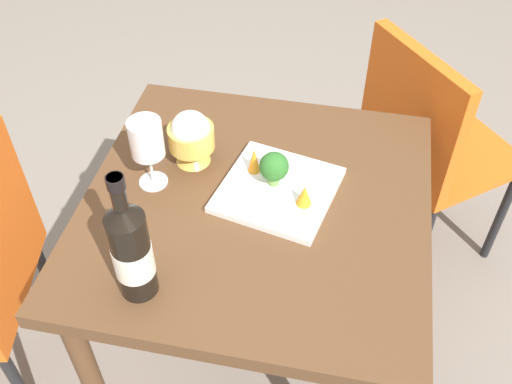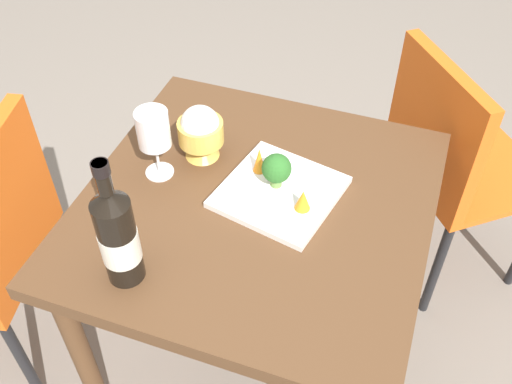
{
  "view_description": "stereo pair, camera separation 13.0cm",
  "coord_description": "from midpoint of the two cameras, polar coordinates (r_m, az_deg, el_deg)",
  "views": [
    {
      "loc": [
        -0.19,
        0.92,
        1.7
      ],
      "look_at": [
        0.0,
        0.0,
        0.76
      ],
      "focal_mm": 41.49,
      "sensor_mm": 36.0,
      "label": 1
    },
    {
      "loc": [
        -0.31,
        0.88,
        1.7
      ],
      "look_at": [
        0.0,
        0.0,
        0.76
      ],
      "focal_mm": 41.49,
      "sensor_mm": 36.0,
      "label": 2
    }
  ],
  "objects": [
    {
      "name": "wine_bottle",
      "position": [
        1.13,
        -15.18,
        -5.59
      ],
      "size": [
        0.08,
        0.08,
        0.31
      ],
      "color": "black",
      "rests_on": "dining_table"
    },
    {
      "name": "rice_bowl",
      "position": [
        1.41,
        -8.9,
        5.15
      ],
      "size": [
        0.11,
        0.11,
        0.14
      ],
      "color": "gold",
      "rests_on": "dining_table"
    },
    {
      "name": "carrot_garnish_left",
      "position": [
        1.3,
        1.82,
        -0.48
      ],
      "size": [
        0.04,
        0.04,
        0.05
      ],
      "color": "orange",
      "rests_on": "serving_plate"
    },
    {
      "name": "dining_table",
      "position": [
        1.42,
        -2.63,
        -3.82
      ],
      "size": [
        0.78,
        0.78,
        0.73
      ],
      "color": "brown",
      "rests_on": "ground_plane"
    },
    {
      "name": "serving_plate",
      "position": [
        1.36,
        -0.61,
        0.08
      ],
      "size": [
        0.3,
        0.3,
        0.02
      ],
      "rotation": [
        0.0,
        0.0,
        -0.21
      ],
      "color": "white",
      "rests_on": "dining_table"
    },
    {
      "name": "carrot_garnish_right",
      "position": [
        1.37,
        -2.89,
        3.0
      ],
      "size": [
        0.03,
        0.03,
        0.07
      ],
      "color": "orange",
      "rests_on": "serving_plate"
    },
    {
      "name": "wine_glass",
      "position": [
        1.34,
        -13.28,
        4.76
      ],
      "size": [
        0.08,
        0.08,
        0.18
      ],
      "color": "white",
      "rests_on": "dining_table"
    },
    {
      "name": "chair_by_wall",
      "position": [
        1.87,
        13.99,
        4.93
      ],
      "size": [
        0.56,
        0.56,
        0.85
      ],
      "rotation": [
        0.0,
        0.0,
        2.24
      ],
      "color": "orange",
      "rests_on": "ground_plane"
    },
    {
      "name": "broccoli_floret",
      "position": [
        1.33,
        -1.05,
        2.27
      ],
      "size": [
        0.07,
        0.07,
        0.09
      ],
      "color": "#729E4C",
      "rests_on": "serving_plate"
    },
    {
      "name": "ground_plane",
      "position": [
        1.94,
        -2.0,
        -16.11
      ],
      "size": [
        8.0,
        8.0,
        0.0
      ],
      "primitive_type": "plane",
      "color": "gray"
    }
  ]
}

